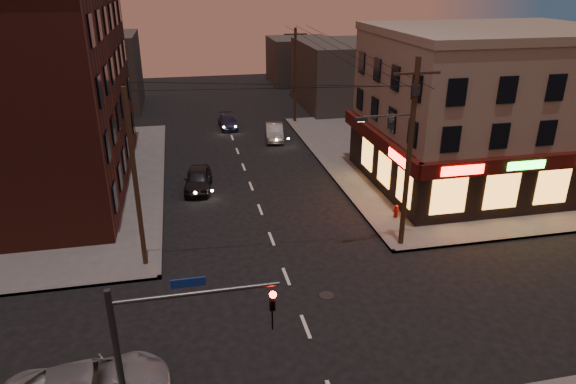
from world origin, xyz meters
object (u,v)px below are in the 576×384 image
object	(u,v)px
sedan_near	(198,179)
fire_hydrant	(396,211)
sedan_mid	(274,132)
sedan_far	(228,122)

from	to	relation	value
sedan_near	fire_hydrant	bearing A→B (deg)	-25.80
sedan_mid	sedan_far	size ratio (longest dim) A/B	1.06
sedan_far	fire_hydrant	xyz separation A→B (m)	(7.82, -22.46, 0.01)
sedan_far	sedan_near	bearing A→B (deg)	-104.65
sedan_mid	sedan_far	distance (m)	5.99
sedan_near	sedan_mid	size ratio (longest dim) A/B	1.02
sedan_mid	sedan_near	bearing A→B (deg)	-117.08
fire_hydrant	sedan_near	bearing A→B (deg)	147.24
sedan_near	sedan_mid	xyz separation A→B (m)	(7.30, 10.40, -0.04)
sedan_near	sedan_far	world-z (taller)	sedan_near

